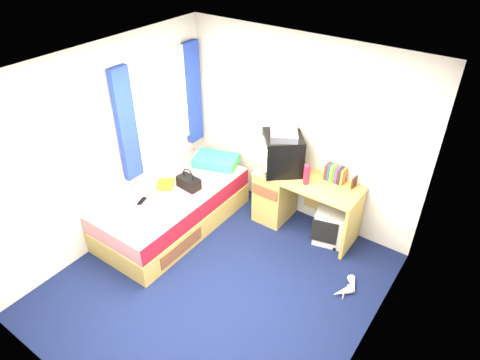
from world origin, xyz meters
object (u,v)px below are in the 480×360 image
Objects in this scene: picture_frame at (354,182)px; magazine at (165,185)px; bed at (173,208)px; handbag at (189,182)px; pillow at (216,161)px; desk at (288,195)px; crt_tv at (282,153)px; vcr at (284,132)px; aerosol_can at (304,169)px; remote_control at (142,201)px; pink_water_bottle at (306,175)px; towel at (165,205)px; white_heels at (347,288)px; storage_cube at (331,225)px; colour_swatch_fan at (144,208)px; water_bottle at (150,193)px.

picture_frame reaches higher than magazine.
magazine reaches higher than bed.
bed is 6.40× the size of handbag.
desk is at bearing 6.43° from pillow.
vcr reaches higher than crt_tv.
remote_control is at bearing -136.02° from aerosol_can.
pink_water_bottle is at bearing 26.78° from magazine.
white_heels is at bearing 14.52° from towel.
desk is at bearing 34.43° from magazine.
storage_cube is at bearing 15.93° from remote_control.
bed is 2.02m from storage_cube.
pillow reaches higher than white_heels.
bed is 1.49m from desk.
vcr is at bearing -166.75° from picture_frame.
crt_tv is at bearing 152.45° from white_heels.
magazine is 0.53m from colour_swatch_fan.
picture_frame is 2.34m from magazine.
bed is 12.50× the size of remote_control.
desk reaches higher than water_bottle.
picture_frame is at bearing 39.09° from colour_swatch_fan.
vcr is 1.90m from remote_control.
pillow is at bearing 73.84° from magazine.
handbag is 0.66m from colour_swatch_fan.
storage_cube is 2.34m from remote_control.
colour_swatch_fan is (-0.19, -0.16, -0.04)m from towel.
remote_control is (-1.28, -1.32, 0.14)m from desk.
picture_frame is 0.64× the size of colour_swatch_fan.
pink_water_bottle is 0.88× the size of towel.
pink_water_bottle is 0.85× the size of magazine.
remote_control is (-0.12, 0.08, 0.00)m from colour_swatch_fan.
pillow is 1.31× the size of vcr.
white_heels is (2.33, 0.27, -0.23)m from bed.
vcr is 0.58m from pink_water_bottle.
handbag is at bearing -144.96° from aerosol_can.
picture_frame is (1.85, 0.29, 0.22)m from pillow.
storage_cube is 1.85m from handbag.
white_heels is at bearing -32.95° from pink_water_bottle.
bed is 0.47m from towel.
pillow is at bearing 101.63° from handbag.
aerosol_can is 0.51× the size of handbag.
desk is 1.96× the size of crt_tv.
bed is 0.89m from pillow.
crt_tv is at bearing 179.60° from desk.
pillow is 1.88m from picture_frame.
vcr is at bearing 90.00° from crt_tv.
crt_tv reaches higher than towel.
picture_frame is at bearing 8.87° from pillow.
crt_tv reaches higher than white_heels.
bed is at bearing 54.26° from water_bottle.
crt_tv is 2.37× the size of magazine.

